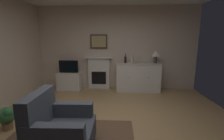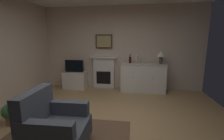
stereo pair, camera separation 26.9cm
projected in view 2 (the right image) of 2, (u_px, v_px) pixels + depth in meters
ground_plane at (108, 134)px, 2.71m from camera, size 5.29×5.36×0.10m
wall_rear at (121, 48)px, 5.03m from camera, size 5.29×0.06×2.72m
fireplace_unit at (104, 73)px, 5.13m from camera, size 0.87×0.30×1.10m
framed_picture at (104, 41)px, 4.98m from camera, size 0.55×0.04×0.45m
sideboard_cabinet at (143, 78)px, 4.80m from camera, size 1.41×0.49×0.91m
table_lamp at (161, 55)px, 4.59m from camera, size 0.26×0.26×0.40m
wine_bottle at (130, 60)px, 4.80m from camera, size 0.08×0.08×0.29m
wine_glass_left at (141, 60)px, 4.65m from camera, size 0.07×0.07×0.16m
wine_glass_center at (145, 60)px, 4.64m from camera, size 0.07×0.07×0.16m
vase_decorative at (137, 59)px, 4.67m from camera, size 0.11×0.11×0.28m
tv_cabinet at (75, 80)px, 5.16m from camera, size 0.75×0.42×0.58m
tv_set at (74, 66)px, 5.04m from camera, size 0.62×0.07×0.40m
potted_plant_fern at (10, 112)px, 2.90m from camera, size 0.30×0.30×0.43m
armchair at (54, 127)px, 2.18m from camera, size 0.84×0.81×0.92m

